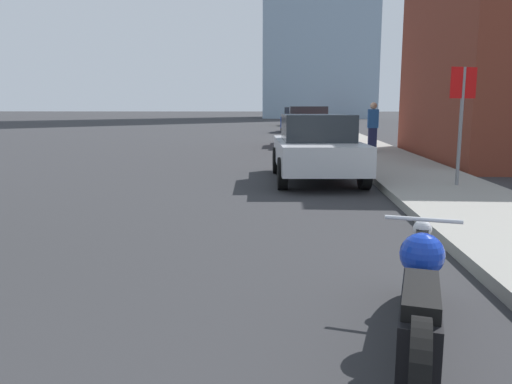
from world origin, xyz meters
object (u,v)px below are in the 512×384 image
(parked_car_silver, at_px, (316,147))
(pedestrian, at_px, (373,126))
(parked_car_blue, at_px, (297,120))
(stop_sign, at_px, (462,106))
(motorcycle, at_px, (420,298))
(parked_car_red, at_px, (308,126))
(parked_car_yellow, at_px, (297,116))

(parked_car_silver, bearing_deg, pedestrian, 65.84)
(parked_car_blue, xyz_separation_m, stop_sign, (2.85, -24.83, 0.88))
(parked_car_silver, bearing_deg, motorcycle, -92.13)
(parked_car_silver, xyz_separation_m, stop_sign, (2.75, -1.43, 0.94))
(stop_sign, bearing_deg, motorcycle, -109.86)
(parked_car_red, xyz_separation_m, parked_car_blue, (-0.30, 12.47, -0.03))
(motorcycle, xyz_separation_m, parked_car_blue, (-0.37, 31.70, 0.45))
(pedestrian, bearing_deg, stop_sign, -86.73)
(parked_car_red, height_order, pedestrian, pedestrian)
(parked_car_yellow, bearing_deg, parked_car_silver, -88.58)
(parked_car_silver, distance_m, parked_car_blue, 23.39)
(parked_car_red, bearing_deg, pedestrian, -66.30)
(parked_car_red, xyz_separation_m, parked_car_yellow, (-0.13, 24.69, -0.03))
(stop_sign, bearing_deg, parked_car_silver, 152.49)
(motorcycle, xyz_separation_m, pedestrian, (2.04, 14.60, 0.63))
(parked_car_silver, xyz_separation_m, parked_car_yellow, (0.07, 35.62, 0.07))
(parked_car_yellow, distance_m, pedestrian, 29.40)
(stop_sign, distance_m, pedestrian, 7.78)
(parked_car_silver, height_order, parked_car_yellow, parked_car_yellow)
(motorcycle, bearing_deg, parked_car_red, 104.78)
(motorcycle, height_order, stop_sign, stop_sign)
(parked_car_blue, relative_size, parked_car_yellow, 1.01)
(parked_car_red, relative_size, parked_car_blue, 0.96)
(parked_car_yellow, xyz_separation_m, stop_sign, (2.68, -37.05, 0.88))
(motorcycle, bearing_deg, stop_sign, 84.69)
(motorcycle, xyz_separation_m, parked_car_silver, (-0.27, 8.30, 0.38))
(motorcycle, xyz_separation_m, parked_car_yellow, (-0.20, 43.92, 0.45))
(parked_car_silver, relative_size, parked_car_blue, 0.94)
(parked_car_silver, bearing_deg, parked_car_red, 84.96)
(motorcycle, relative_size, parked_car_yellow, 0.58)
(parked_car_red, distance_m, stop_sign, 12.65)
(parked_car_yellow, relative_size, pedestrian, 2.61)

